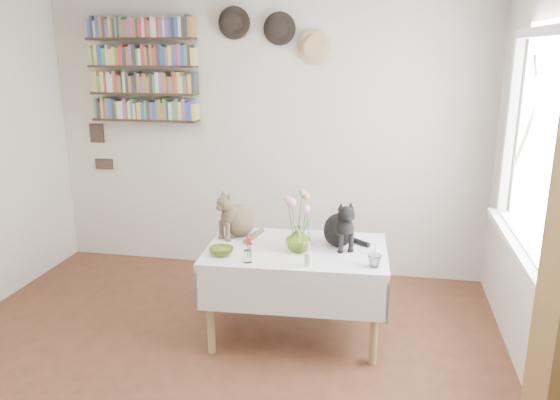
% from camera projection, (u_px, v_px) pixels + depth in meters
% --- Properties ---
extents(room, '(4.08, 4.58, 2.58)m').
position_uv_depth(room, '(170.00, 205.00, 2.84)').
color(room, brown).
rests_on(room, ground).
extents(window, '(0.12, 1.52, 1.32)m').
position_uv_depth(window, '(537.00, 161.00, 3.20)').
color(window, white).
rests_on(window, room).
extents(dining_table, '(1.30, 0.88, 0.68)m').
position_uv_depth(dining_table, '(296.00, 270.00, 3.90)').
color(dining_table, white).
rests_on(dining_table, room).
extents(tabby_cat, '(0.39, 0.40, 0.37)m').
position_uv_depth(tabby_cat, '(240.00, 211.00, 4.07)').
color(tabby_cat, brown).
rests_on(tabby_cat, dining_table).
extents(black_cat, '(0.35, 0.38, 0.36)m').
position_uv_depth(black_cat, '(339.00, 221.00, 3.86)').
color(black_cat, black).
rests_on(black_cat, dining_table).
extents(flower_vase, '(0.19, 0.19, 0.18)m').
position_uv_depth(flower_vase, '(298.00, 239.00, 3.77)').
color(flower_vase, '#ABCA45').
rests_on(flower_vase, dining_table).
extents(green_bowl, '(0.21, 0.21, 0.05)m').
position_uv_depth(green_bowl, '(221.00, 251.00, 3.72)').
color(green_bowl, '#ABCA45').
rests_on(green_bowl, dining_table).
extents(drinking_glass, '(0.09, 0.09, 0.08)m').
position_uv_depth(drinking_glass, '(374.00, 261.00, 3.50)').
color(drinking_glass, white).
rests_on(drinking_glass, dining_table).
extents(candlestick, '(0.05, 0.05, 0.17)m').
position_uv_depth(candlestick, '(308.00, 258.00, 3.51)').
color(candlestick, white).
rests_on(candlestick, dining_table).
extents(berry_jar, '(0.05, 0.05, 0.21)m').
position_uv_depth(berry_jar, '(248.00, 249.00, 3.57)').
color(berry_jar, white).
rests_on(berry_jar, dining_table).
extents(porcelain_figurine, '(0.05, 0.05, 0.09)m').
position_uv_depth(porcelain_figurine, '(376.00, 249.00, 3.73)').
color(porcelain_figurine, white).
rests_on(porcelain_figurine, dining_table).
extents(flower_bouquet, '(0.17, 0.12, 0.39)m').
position_uv_depth(flower_bouquet, '(299.00, 203.00, 3.71)').
color(flower_bouquet, '#4C7233').
rests_on(flower_bouquet, flower_vase).
extents(bookshelf_unit, '(1.00, 0.16, 0.91)m').
position_uv_depth(bookshelf_unit, '(143.00, 71.00, 4.93)').
color(bookshelf_unit, '#302517').
rests_on(bookshelf_unit, room).
extents(wall_hats, '(0.98, 0.09, 0.48)m').
position_uv_depth(wall_hats, '(275.00, 33.00, 4.64)').
color(wall_hats, black).
rests_on(wall_hats, room).
extents(wall_art_plaques, '(0.21, 0.02, 0.44)m').
position_uv_depth(wall_art_plaques, '(100.00, 146.00, 5.28)').
color(wall_art_plaques, '#38281E').
rests_on(wall_art_plaques, room).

